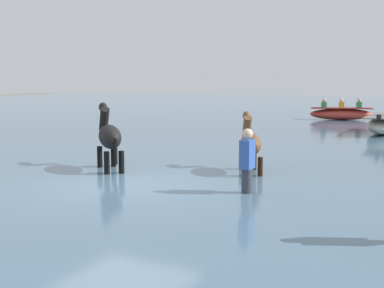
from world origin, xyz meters
The scene contains 7 objects.
ground_plane centered at (0.00, 0.00, 0.00)m, with size 120.00×120.00×0.00m, color #756B56.
water_surface centered at (0.00, 10.00, 0.21)m, with size 90.00×90.00×0.42m, color slate.
horse_lead_bay centered at (1.72, 2.53, 1.05)m, with size 1.06×1.55×1.77m.
horse_trailing_black centered at (-1.29, 1.29, 1.16)m, with size 1.53×1.46×1.96m.
boat_distant_east centered at (3.24, 12.86, 0.78)m, with size 1.27×3.74×1.18m.
boat_far_offshore centered at (0.34, 18.80, 0.75)m, with size 3.31×2.00×1.11m.
person_wading_close centered at (2.47, 0.44, 0.87)m, with size 0.20×0.32×1.63m.
Camera 1 is at (6.01, -8.47, 2.54)m, focal length 48.90 mm.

